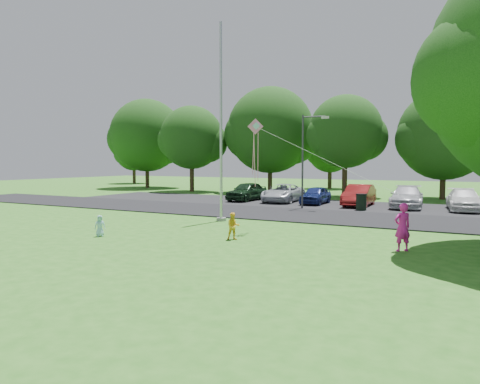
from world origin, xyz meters
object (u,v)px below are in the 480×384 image
at_px(trash_can, 361,202).
at_px(woman, 402,227).
at_px(flagpole, 221,139).
at_px(child_blue, 100,226).
at_px(kite, 258,137).
at_px(street_lamp, 306,153).
at_px(child_yellow, 233,226).

distance_m(trash_can, woman, 12.04).
height_order(flagpole, child_blue, flagpole).
relative_size(flagpole, trash_can, 9.36).
distance_m(woman, kite, 6.95).
height_order(woman, child_blue, woman).
distance_m(trash_can, kite, 11.01).
bearing_deg(street_lamp, kite, -89.00).
relative_size(flagpole, kite, 1.56).
bearing_deg(woman, child_blue, -27.16).
xyz_separation_m(flagpole, street_lamp, (2.09, 7.18, -0.56)).
height_order(street_lamp, kite, street_lamp).
height_order(child_blue, kite, kite).
xyz_separation_m(child_yellow, kite, (0.08, 2.03, 3.54)).
distance_m(flagpole, child_blue, 7.59).
distance_m(street_lamp, woman, 13.26).
bearing_deg(child_blue, woman, -40.95).
distance_m(trash_can, child_blue, 15.93).
bearing_deg(trash_can, kite, -102.58).
xyz_separation_m(flagpole, kite, (3.18, -2.40, -0.09)).
xyz_separation_m(trash_can, woman, (3.74, -11.44, 0.28)).
height_order(flagpole, woman, flagpole).
height_order(trash_can, child_yellow, trash_can).
height_order(child_yellow, kite, kite).
bearing_deg(child_yellow, trash_can, 43.73).
relative_size(woman, child_yellow, 1.54).
bearing_deg(child_yellow, street_lamp, 59.61).
relative_size(street_lamp, child_blue, 6.95).
relative_size(street_lamp, trash_can, 5.62).
bearing_deg(trash_can, child_yellow, -100.90).
bearing_deg(street_lamp, child_blue, -112.63).
distance_m(child_yellow, child_blue, 5.48).
xyz_separation_m(flagpole, child_blue, (-2.06, -6.27, -3.73)).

